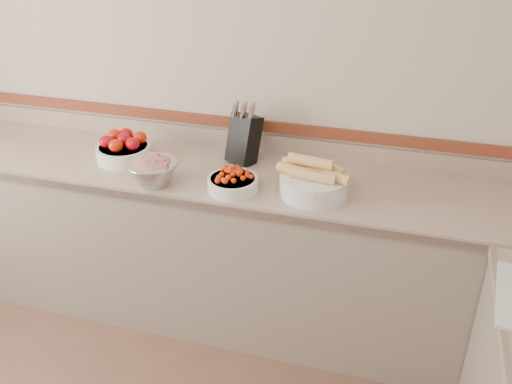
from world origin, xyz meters
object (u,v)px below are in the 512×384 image
(tomato_bowl, at_px, (124,148))
(cherry_tomato_bowl, at_px, (233,181))
(corn_bowl, at_px, (314,181))
(rhubarb_bowl, at_px, (153,170))
(knife_block, at_px, (244,138))

(tomato_bowl, bearing_deg, cherry_tomato_bowl, -14.23)
(tomato_bowl, distance_m, corn_bowl, 1.06)
(tomato_bowl, relative_size, rhubarb_bowl, 1.17)
(knife_block, distance_m, corn_bowl, 0.50)
(tomato_bowl, relative_size, cherry_tomato_bowl, 1.18)
(knife_block, height_order, cherry_tomato_bowl, knife_block)
(knife_block, relative_size, cherry_tomato_bowl, 1.35)
(corn_bowl, xyz_separation_m, rhubarb_bowl, (-0.78, -0.11, 0.00))
(corn_bowl, height_order, rhubarb_bowl, corn_bowl)
(knife_block, height_order, corn_bowl, knife_block)
(knife_block, height_order, rhubarb_bowl, knife_block)
(knife_block, xyz_separation_m, cherry_tomato_bowl, (0.04, -0.32, -0.09))
(rhubarb_bowl, bearing_deg, knife_block, 46.12)
(cherry_tomato_bowl, bearing_deg, rhubarb_bowl, -173.51)
(knife_block, distance_m, tomato_bowl, 0.65)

